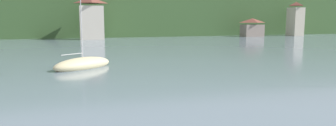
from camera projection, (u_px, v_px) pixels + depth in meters
The scene contains 5 objects.
wooded_hillside at pixel (21, 11), 116.26m from camera, with size 352.00×71.18×44.10m.
shore_building_west at pixel (91, 19), 79.28m from camera, with size 6.16×4.65×10.70m.
shore_building_westcentral at pixel (252, 28), 93.26m from camera, with size 6.48×3.95×5.43m.
shore_building_central at pixel (295, 19), 97.78m from camera, with size 3.76×4.45×10.55m.
sailboat_far_4 at pixel (83, 65), 32.48m from camera, with size 6.95×5.87×7.82m.
Camera 1 is at (-5.38, 21.31, 5.03)m, focal length 33.26 mm.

